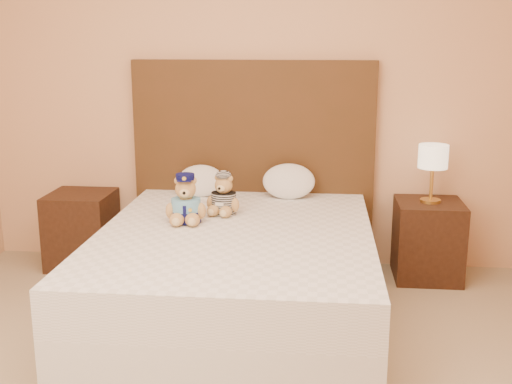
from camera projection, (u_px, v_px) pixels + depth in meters
room_walls at (210, 1)px, 2.75m from camera, size 4.04×4.52×2.72m
bed at (236, 275)px, 3.83m from camera, size 1.60×2.00×0.55m
headboard at (253, 164)px, 4.69m from camera, size 1.75×0.08×1.50m
nightstand_left at (82, 230)px, 4.73m from camera, size 0.45×0.45×0.55m
nightstand_right at (428, 240)px, 4.48m from camera, size 0.45×0.45×0.55m
lamp at (433, 159)px, 4.35m from camera, size 0.20×0.20×0.40m
teddy_police at (186, 199)px, 3.90m from camera, size 0.28×0.27×0.30m
teddy_prisoner at (224, 194)px, 4.09m from camera, size 0.28×0.27×0.26m
pillow_left at (201, 179)px, 4.57m from camera, size 0.34×0.22×0.24m
pillow_right at (289, 180)px, 4.51m from camera, size 0.37×0.24×0.26m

